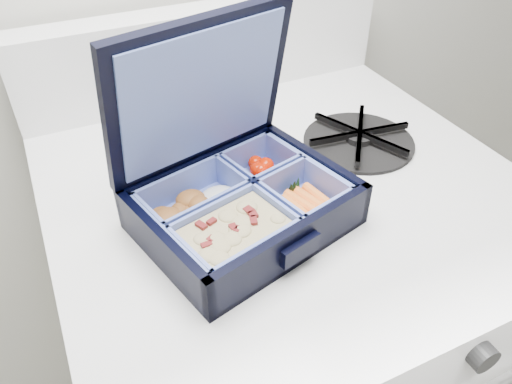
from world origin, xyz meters
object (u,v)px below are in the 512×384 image
burner_grate (359,136)px  bento_box (244,207)px  stove (274,367)px  fork (239,153)px

burner_grate → bento_box: bearing=-158.3°
stove → burner_grate: 0.52m
bento_box → fork: (0.06, 0.15, -0.03)m
bento_box → stove: bearing=23.7°
bento_box → burner_grate: (0.24, 0.10, -0.02)m
bento_box → burner_grate: 0.26m
bento_box → fork: bento_box is taller
fork → stove: bearing=-37.7°
stove → burner_grate: burner_grate is taller
stove → bento_box: size_ratio=3.96×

